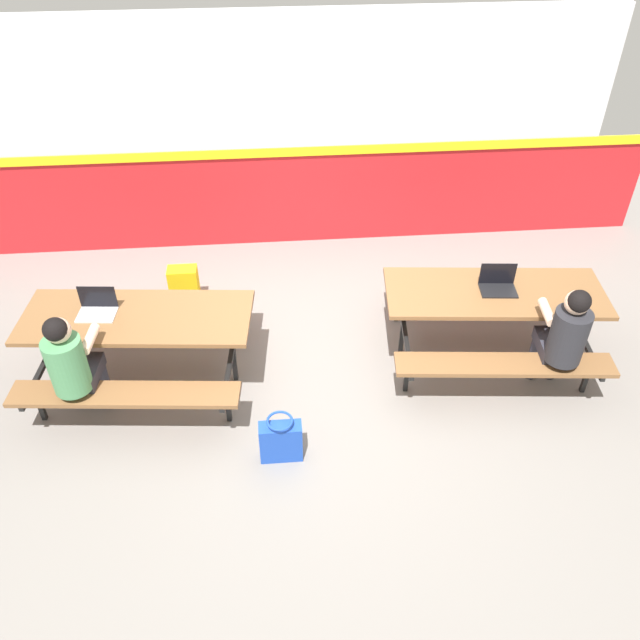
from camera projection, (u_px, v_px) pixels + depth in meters
The scene contains 10 objects.
ground_plane at pixel (321, 375), 6.06m from camera, with size 10.00×10.00×0.02m, color gray.
accent_backdrop at pixel (302, 141), 7.16m from camera, with size 8.00×0.14×2.60m.
picnic_table_left at pixel (139, 330), 5.65m from camera, with size 2.02×1.72×0.74m.
picnic_table_right at pixel (492, 306), 5.92m from camera, with size 2.02×1.72×0.74m.
student_nearer at pixel (72, 362), 5.13m from camera, with size 0.39×0.53×1.21m.
student_further at pixel (564, 334), 5.40m from camera, with size 0.39×0.53×1.21m.
laptop_silver at pixel (97, 308), 5.55m from camera, with size 0.34×0.25×0.22m.
laptop_dark at pixel (498, 285), 5.82m from camera, with size 0.34×0.25×0.22m.
backpack_dark at pixel (184, 286), 6.78m from camera, with size 0.30×0.22×0.44m.
tote_bag_bright at pixel (281, 440), 5.18m from camera, with size 0.34×0.21×0.43m.
Camera 1 is at (-0.39, -4.40, 4.17)m, focal length 36.56 mm.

